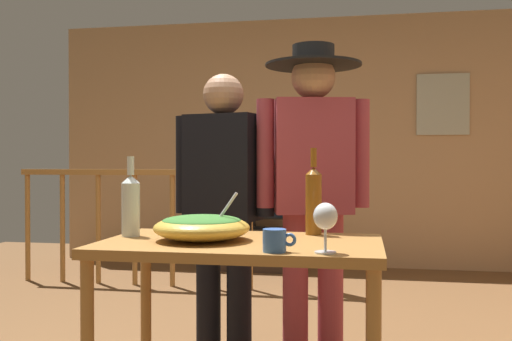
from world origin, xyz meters
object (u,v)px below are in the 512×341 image
stair_railing (216,214)px  flat_screen_tv (254,200)px  person_standing_left (224,196)px  framed_picture (443,104)px  serving_table (241,264)px  person_standing_right (313,177)px  wine_bottle_amber (314,199)px  tv_console (254,249)px  wine_glass (325,218)px  wine_bottle_clear (131,204)px  mug_blue (275,240)px  salad_bowl (202,226)px

stair_railing → flat_screen_tv: 0.90m
flat_screen_tv → person_standing_left: person_standing_left is taller
framed_picture → stair_railing: (-2.00, -1.20, -1.02)m
serving_table → person_standing_right: size_ratio=0.67×
wine_bottle_amber → tv_console: bearing=105.3°
framed_picture → wine_bottle_amber: size_ratio=1.59×
wine_glass → wine_bottle_clear: wine_bottle_clear is taller
flat_screen_tv → person_standing_left: (0.35, -2.70, 0.20)m
framed_picture → wine_glass: (-0.90, -3.93, -0.77)m
stair_railing → serving_table: stair_railing is taller
person_standing_right → mug_blue: bearing=73.5°
framed_picture → tv_console: framed_picture is taller
wine_bottle_clear → mug_blue: bearing=-25.0°
tv_console → mug_blue: size_ratio=7.51×
framed_picture → flat_screen_tv: framed_picture is taller
tv_console → person_standing_left: (0.35, -2.73, 0.69)m
framed_picture → wine_bottle_amber: framed_picture is taller
tv_console → mug_blue: (0.77, -3.65, 0.59)m
mug_blue → tv_console: bearing=101.9°
wine_bottle_clear → salad_bowl: bearing=-12.9°
salad_bowl → framed_picture: bearing=69.1°
salad_bowl → person_standing_right: 0.81m
salad_bowl → wine_bottle_amber: bearing=32.9°
serving_table → wine_glass: 0.49m
framed_picture → wine_glass: framed_picture is taller
serving_table → person_standing_left: size_ratio=0.73×
flat_screen_tv → serving_table: 3.41m
stair_railing → wine_bottle_amber: bearing=-65.4°
stair_railing → tv_console: size_ratio=3.15×
salad_bowl → person_standing_left: person_standing_left is taller
wine_glass → person_standing_left: person_standing_left is taller
stair_railing → wine_bottle_amber: (1.01, -2.22, 0.28)m
wine_glass → wine_bottle_clear: size_ratio=0.52×
salad_bowl → wine_bottle_clear: wine_bottle_clear is taller
framed_picture → stair_railing: size_ratio=0.21×
framed_picture → serving_table: bearing=-108.9°
person_standing_left → person_standing_right: size_ratio=0.92×
flat_screen_tv → serving_table: size_ratio=0.61×
wine_glass → stair_railing: bearing=111.9°
wine_bottle_clear → person_standing_left: 0.66m
serving_table → person_standing_right: 0.77m
flat_screen_tv → wine_bottle_amber: (0.86, -3.10, 0.21)m
wine_bottle_clear → wine_glass: bearing=-19.9°
person_standing_left → flat_screen_tv: bearing=-69.5°
tv_console → salad_bowl: 3.49m
serving_table → person_standing_right: person_standing_right is taller
wine_bottle_amber → framed_picture: bearing=73.9°
flat_screen_tv → wine_glass: size_ratio=3.89×
tv_console → flat_screen_tv: size_ratio=1.31×
salad_bowl → tv_console: bearing=97.2°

